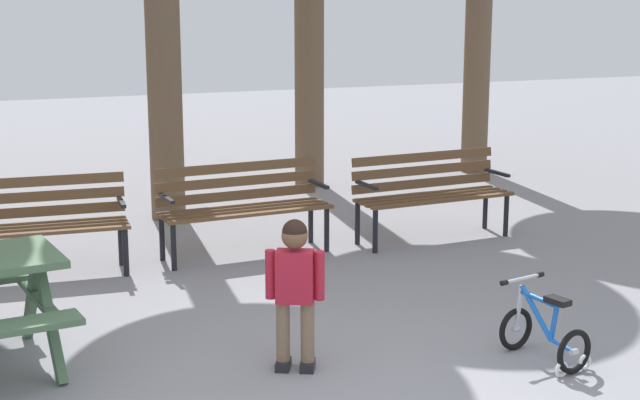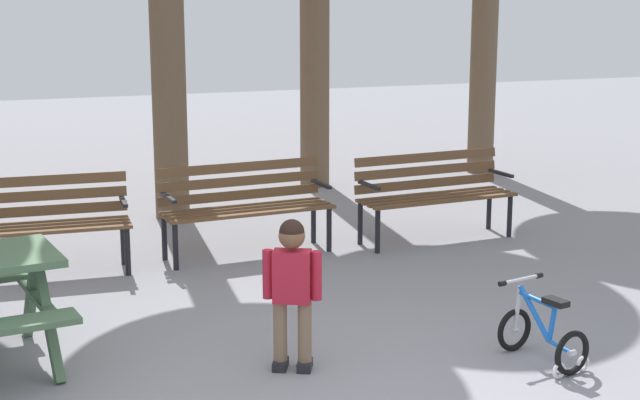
{
  "view_description": "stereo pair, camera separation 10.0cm",
  "coord_description": "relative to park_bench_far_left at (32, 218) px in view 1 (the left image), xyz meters",
  "views": [
    {
      "loc": [
        -2.01,
        -4.94,
        2.42
      ],
      "look_at": [
        0.65,
        1.82,
        0.85
      ],
      "focal_mm": 54.32,
      "sensor_mm": 36.0,
      "label": 1
    },
    {
      "loc": [
        -1.92,
        -4.97,
        2.42
      ],
      "look_at": [
        0.65,
        1.82,
        0.85
      ],
      "focal_mm": 54.32,
      "sensor_mm": 36.0,
      "label": 2
    }
  ],
  "objects": [
    {
      "name": "child_standing",
      "position": [
        1.37,
        -2.83,
        0.08
      ],
      "size": [
        0.35,
        0.26,
        1.01
      ],
      "color": "#7F664C",
      "rests_on": "ground"
    },
    {
      "name": "park_bench_far_left",
      "position": [
        0.0,
        0.0,
        0.0
      ],
      "size": [
        1.63,
        0.56,
        0.85
      ],
      "color": "brown",
      "rests_on": "ground"
    },
    {
      "name": "kids_bicycle",
      "position": [
        2.96,
        -3.32,
        -0.31
      ],
      "size": [
        0.46,
        0.61,
        0.54
      ],
      "color": "black",
      "rests_on": "ground"
    },
    {
      "name": "park_bench_right",
      "position": [
        3.79,
        -0.1,
        0.0
      ],
      "size": [
        1.63,
        0.57,
        0.85
      ],
      "color": "brown",
      "rests_on": "ground"
    },
    {
      "name": "park_bench_left",
      "position": [
        1.89,
        0.02,
        0.0
      ],
      "size": [
        1.63,
        0.56,
        0.85
      ],
      "color": "brown",
      "rests_on": "ground"
    }
  ]
}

